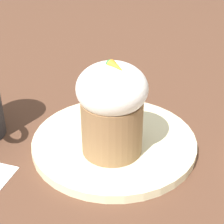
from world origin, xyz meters
TOP-DOWN VIEW (x-y plane):
  - ground_plane at (0.00, 0.00)m, footprint 4.00×4.00m
  - dessert_plate at (0.00, 0.00)m, footprint 0.21×0.21m
  - carrot_cake at (0.02, -0.02)m, footprint 0.08×0.08m
  - spoon at (-0.02, 0.01)m, footprint 0.10×0.07m

SIDE VIEW (x-z plane):
  - ground_plane at x=0.00m, z-range 0.00..0.00m
  - dessert_plate at x=0.00m, z-range 0.00..0.01m
  - spoon at x=-0.02m, z-range 0.01..0.02m
  - carrot_cake at x=0.02m, z-range 0.01..0.13m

